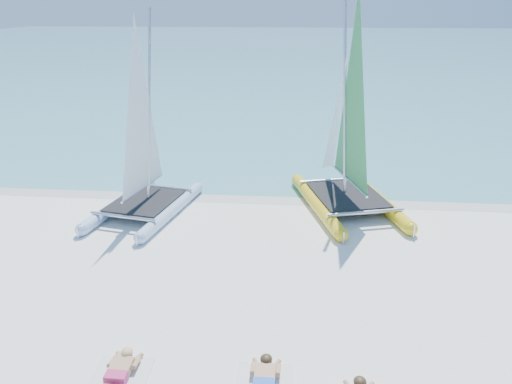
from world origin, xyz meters
TOP-DOWN VIEW (x-y plane):
  - ground at (0.00, 0.00)m, footprint 140.00×140.00m
  - sea at (0.00, 63.00)m, footprint 140.00×115.00m
  - wet_sand_strip at (0.00, 5.50)m, footprint 140.00×1.40m
  - catamaran_blue at (-3.77, 3.93)m, footprint 3.02×4.89m
  - catamaran_yellow at (2.37, 5.29)m, footprint 3.76×5.63m
  - sunbather_a at (-2.07, -3.58)m, footprint 0.37×1.73m

SIDE VIEW (x-z plane):
  - ground at x=0.00m, z-range 0.00..0.00m
  - wet_sand_strip at x=0.00m, z-range 0.00..0.01m
  - sea at x=0.00m, z-range 0.00..0.01m
  - sunbather_a at x=-2.07m, z-range -0.01..0.25m
  - catamaran_blue at x=-3.77m, z-range -1.25..4.97m
  - catamaran_yellow at x=2.37m, z-range -1.29..5.70m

